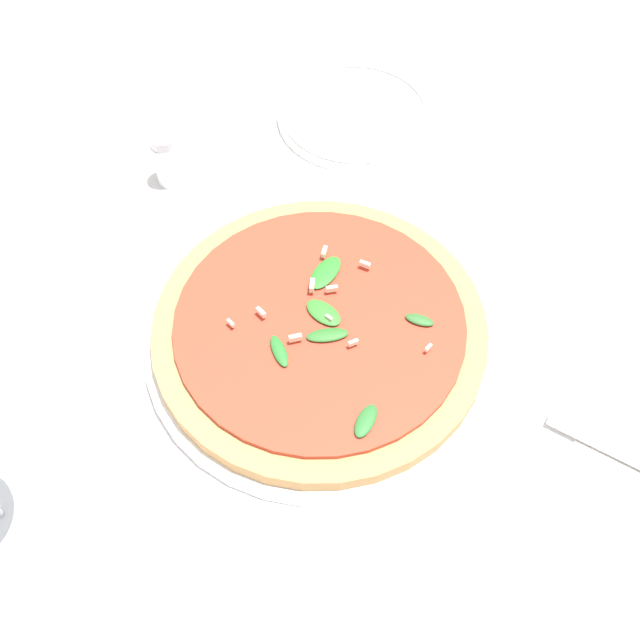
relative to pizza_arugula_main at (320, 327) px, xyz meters
name	(u,v)px	position (x,y,z in m)	size (l,w,h in m)	color
ground_plane	(329,341)	(0.01, 0.00, -0.02)	(6.00, 6.00, 0.00)	silver
pizza_arugula_main	(320,327)	(0.00, 0.00, 0.00)	(0.35, 0.35, 0.05)	white
side_plate_white	(355,113)	(0.02, 0.33, -0.01)	(0.20, 0.20, 0.02)	white
shaker_pepper	(167,159)	(-0.19, 0.21, 0.02)	(0.03, 0.03, 0.07)	silver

